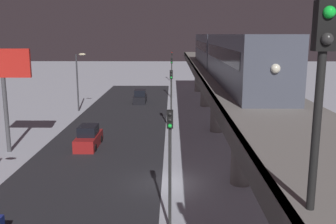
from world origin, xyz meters
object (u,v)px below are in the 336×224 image
(subway_train, at_px, (223,52))
(sedan_black, at_px, (140,98))
(traffic_light_distant, at_px, (172,62))
(traffic_light_mid, at_px, (171,91))
(rail_signal, at_px, (321,72))
(commercial_billboard, at_px, (3,74))
(sedan_red, at_px, (89,138))
(traffic_light_near, at_px, (170,153))
(traffic_light_far, at_px, (172,72))

(subway_train, xyz_separation_m, sedan_black, (9.51, -20.21, -7.64))
(traffic_light_distant, bearing_deg, traffic_light_mid, 90.00)
(rail_signal, xyz_separation_m, commercial_billboard, (16.97, -24.65, -2.56))
(rail_signal, bearing_deg, sedan_black, -81.22)
(sedan_red, height_order, sedan_black, same)
(traffic_light_mid, height_order, commercial_billboard, commercial_billboard)
(traffic_light_distant, bearing_deg, commercial_billboard, 74.31)
(sedan_red, relative_size, commercial_billboard, 0.51)
(subway_train, height_order, sedan_red, subway_train)
(traffic_light_mid, relative_size, traffic_light_distant, 1.00)
(traffic_light_near, xyz_separation_m, traffic_light_mid, (0.00, -21.20, 0.00))
(sedan_black, bearing_deg, traffic_light_far, 45.48)
(subway_train, bearing_deg, traffic_light_distant, -84.06)
(rail_signal, distance_m, traffic_light_distant, 75.13)
(commercial_billboard, bearing_deg, sedan_red, -166.38)
(sedan_red, relative_size, traffic_light_far, 0.71)
(sedan_black, distance_m, traffic_light_far, 7.52)
(traffic_light_distant, bearing_deg, traffic_light_far, 90.00)
(traffic_light_distant, relative_size, commercial_billboard, 0.72)
(traffic_light_near, bearing_deg, sedan_red, -63.39)
(traffic_light_far, distance_m, commercial_billboard, 32.39)
(subway_train, xyz_separation_m, traffic_light_far, (4.81, -24.99, -4.24))
(subway_train, relative_size, traffic_light_mid, 5.76)
(traffic_light_near, distance_m, traffic_light_distant, 63.61)
(traffic_light_distant, bearing_deg, rail_signal, 92.18)
(traffic_light_near, bearing_deg, rail_signal, 104.19)
(subway_train, bearing_deg, sedan_red, 11.23)
(sedan_black, bearing_deg, rail_signal, -81.22)
(subway_train, distance_m, rail_signal, 28.78)
(subway_train, xyz_separation_m, commercial_billboard, (18.92, 4.05, -1.61))
(traffic_light_mid, height_order, traffic_light_distant, same)
(traffic_light_near, distance_m, commercial_billboard, 19.62)
(subway_train, distance_m, traffic_light_near, 18.56)
(subway_train, height_order, traffic_light_mid, subway_train)
(rail_signal, relative_size, traffic_light_far, 0.62)
(sedan_black, bearing_deg, sedan_red, -97.05)
(traffic_light_mid, xyz_separation_m, commercial_billboard, (14.11, 7.83, 2.63))
(traffic_light_near, distance_m, traffic_light_mid, 21.20)
(sedan_red, height_order, commercial_billboard, commercial_billboard)
(traffic_light_near, height_order, commercial_billboard, commercial_billboard)
(traffic_light_near, bearing_deg, traffic_light_far, -90.00)
(sedan_black, bearing_deg, traffic_light_near, -82.88)
(subway_train, bearing_deg, sedan_black, -64.80)
(sedan_black, distance_m, traffic_light_near, 38.07)
(subway_train, bearing_deg, rail_signal, 86.10)
(traffic_light_mid, relative_size, commercial_billboard, 0.72)
(traffic_light_mid, distance_m, commercial_billboard, 16.36)
(rail_signal, bearing_deg, traffic_light_distant, -87.82)
(subway_train, height_order, traffic_light_far, subway_train)
(traffic_light_near, xyz_separation_m, traffic_light_far, (0.00, -42.41, 0.00))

